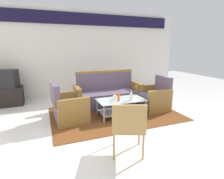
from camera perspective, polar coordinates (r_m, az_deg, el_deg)
ground_plane at (r=3.74m, az=5.69°, el=-12.07°), size 14.00×14.00×0.00m
wall_back at (r=6.25m, az=-6.99°, el=12.10°), size 6.52×0.19×2.80m
rug at (r=4.44m, az=0.90°, el=-7.72°), size 3.01×2.04×0.01m
couch at (r=4.91m, az=-1.31°, el=-1.82°), size 1.81×0.77×0.96m
armchair_left at (r=4.07m, az=-13.51°, el=-5.85°), size 0.74×0.80×0.85m
armchair_right at (r=4.83m, az=13.13°, el=-2.79°), size 0.71×0.77×0.85m
coffee_table at (r=4.23m, az=2.86°, el=-4.98°), size 1.10×0.60×0.40m
bottle_orange at (r=4.05m, az=2.10°, el=-2.38°), size 0.06×0.06×0.25m
bottle_clear at (r=4.10m, az=6.09°, el=-2.28°), size 0.06×0.06×0.24m
cup at (r=4.16m, az=0.89°, el=-2.55°), size 0.08×0.08×0.10m
tv_stand at (r=5.79m, az=-30.32°, el=-1.90°), size 0.80×0.50×0.52m
television at (r=5.70m, az=-30.90°, el=2.96°), size 0.68×0.56×0.48m
wicker_chair at (r=2.68m, az=5.21°, el=-11.07°), size 0.62×0.62×0.84m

